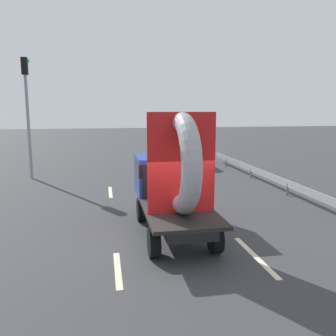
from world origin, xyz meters
name	(u,v)px	position (x,y,z in m)	size (l,w,h in m)	color
ground_plane	(172,245)	(0.00, 0.00, 0.00)	(120.00, 120.00, 0.00)	#38383A
flatbed_truck	(172,179)	(0.21, 1.16, 1.72)	(2.02, 4.94, 3.83)	black
distant_sedan	(190,156)	(3.88, 13.49, 0.66)	(1.63, 3.80, 1.24)	black
traffic_light	(27,102)	(-5.91, 11.02, 4.24)	(0.42, 0.36, 6.60)	gray
guardrail	(267,176)	(6.28, 6.81, 0.53)	(0.10, 16.22, 0.71)	gray
lane_dash_left_near	(118,270)	(-1.63, -1.31, 0.00)	(2.02, 0.16, 0.01)	beige
lane_dash_left_far	(110,192)	(-1.63, 6.89, 0.00)	(2.21, 0.16, 0.01)	beige
lane_dash_right_near	(255,256)	(2.05, -1.19, 0.00)	(2.69, 0.16, 0.01)	beige
lane_dash_right_far	(186,189)	(2.05, 6.79, 0.00)	(2.19, 0.16, 0.01)	beige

